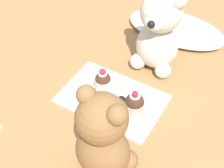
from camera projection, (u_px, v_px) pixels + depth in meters
ground_plane at (112, 99)px, 0.82m from camera, size 4.00×4.00×0.00m
knitted_placemat at (112, 98)px, 0.82m from camera, size 0.27×0.18×0.01m
tulle_cloth at (176, 28)px, 1.01m from camera, size 0.32×0.18×0.03m
teddy_bear_cream at (158, 32)px, 0.83m from camera, size 0.12×0.13×0.24m
teddy_bear_tan at (104, 138)px, 0.61m from camera, size 0.13×0.12×0.23m
cupcake_near_cream_bear at (103, 80)px, 0.83m from camera, size 0.04×0.04×0.06m
saucer_plate at (134, 110)px, 0.78m from camera, size 0.08×0.08×0.01m
cupcake_near_tan_bear at (134, 103)px, 0.76m from camera, size 0.05×0.05×0.07m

